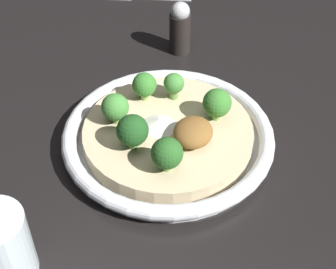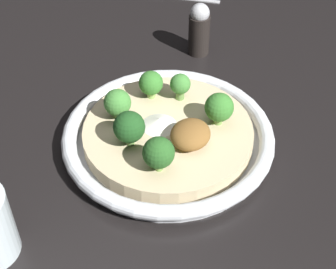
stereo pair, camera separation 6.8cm
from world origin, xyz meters
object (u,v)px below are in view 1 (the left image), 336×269
broccoli_front_left (144,85)px  pepper_shaker (180,27)px  broccoli_left (174,84)px  broccoli_back_right (167,154)px  broccoli_front_right (115,107)px  broccoli_back (217,103)px  broccoli_right (132,131)px  risotto_bowl (168,136)px

broccoli_front_left → pepper_shaker: bearing=-177.8°
broccoli_left → broccoli_back_right: (0.13, 0.04, 0.00)m
broccoli_left → broccoli_front_right: broccoli_front_right is taller
broccoli_left → broccoli_back_right: 0.14m
broccoli_back → pepper_shaker: pepper_shaker is taller
broccoli_front_right → pepper_shaker: (-0.23, 0.01, -0.01)m
broccoli_right → broccoli_front_right: broccoli_right is taller
risotto_bowl → broccoli_left: (-0.06, -0.01, 0.04)m
broccoli_back_right → broccoli_front_left: size_ratio=1.15×
broccoli_back → broccoli_left: broccoli_back is taller
broccoli_front_left → pepper_shaker: size_ratio=0.45×
broccoli_front_right → broccoli_left: bearing=143.5°
broccoli_left → broccoli_front_right: (0.07, -0.06, 0.00)m
broccoli_back_right → broccoli_right: 0.06m
broccoli_back → broccoli_left: 0.07m
broccoli_right → broccoli_front_right: 0.05m
broccoli_left → broccoli_right: 0.11m
broccoli_front_right → broccoli_front_left: (-0.06, 0.02, -0.00)m
broccoli_left → broccoli_front_right: 0.09m
risotto_bowl → broccoli_front_left: size_ratio=6.94×
risotto_bowl → broccoli_back: broccoli_back is taller
broccoli_front_right → broccoli_front_left: bearing=163.7°
broccoli_right → broccoli_back: bearing=136.6°
broccoli_back_right → broccoli_front_left: (-0.12, -0.08, -0.00)m
broccoli_left → broccoli_back_right: size_ratio=0.85×
broccoli_front_right → pepper_shaker: 0.23m
risotto_bowl → broccoli_left: bearing=-167.5°
broccoli_left → broccoli_back_right: broccoli_back_right is taller
broccoli_left → broccoli_front_right: bearing=-36.5°
broccoli_front_right → broccoli_front_left: size_ratio=1.08×
broccoli_left → broccoli_right: broccoli_right is taller
broccoli_front_left → broccoli_left: bearing=111.7°
broccoli_back → broccoli_front_right: bearing=-67.4°
risotto_bowl → broccoli_front_right: broccoli_front_right is taller
broccoli_back_right → broccoli_front_left: bearing=-147.5°
broccoli_left → pepper_shaker: bearing=-164.3°
risotto_bowl → broccoli_back_right: 0.08m
broccoli_right → risotto_bowl: bearing=148.3°
risotto_bowl → pepper_shaker: (-0.22, -0.06, 0.03)m
broccoli_back_right → broccoli_right: (-0.02, -0.05, 0.00)m
risotto_bowl → broccoli_front_left: bearing=-133.2°
risotto_bowl → broccoli_front_right: size_ratio=6.46×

